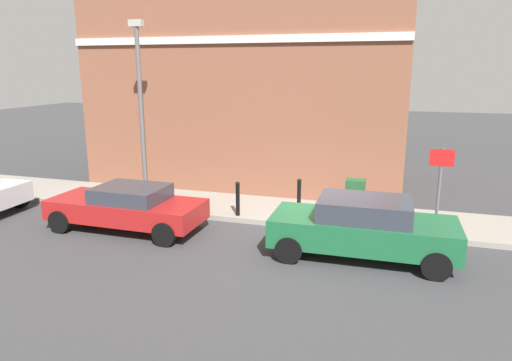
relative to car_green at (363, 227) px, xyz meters
The scene contains 10 objects.
ground 1.57m from the car_green, 52.56° to the left, with size 80.00×80.00×0.00m, color #38383A.
sidewalk 7.64m from the car_green, 68.61° to the left, with size 2.51×30.00×0.15m, color gray.
corner_building 9.97m from the car_green, 31.84° to the left, with size 7.67×11.54×9.22m.
car_green is the anchor object (origin of this frame).
car_red 6.44m from the car_green, 89.19° to the left, with size 1.87×4.36×1.27m.
utility_cabinet 2.60m from the car_green, ahead, with size 0.46×0.61×1.15m.
bollard_near_cabinet 3.40m from the car_green, 38.22° to the left, with size 0.14×0.14×1.04m.
bollard_far_kerb 4.16m from the car_green, 64.82° to the left, with size 0.14×0.14×1.04m.
street_sign 2.71m from the car_green, 43.66° to the right, with size 0.08×0.60×2.30m.
lamppost 8.02m from the car_green, 71.50° to the left, with size 0.20×0.44×5.72m.
Camera 1 is at (-11.50, -1.68, 4.44)m, focal length 32.41 mm.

